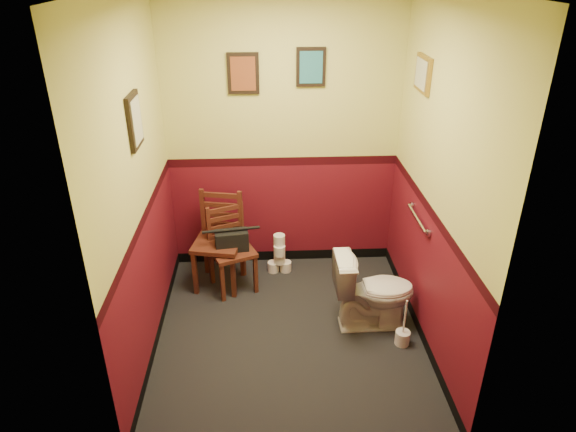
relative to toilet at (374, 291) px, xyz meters
name	(u,v)px	position (x,y,z in m)	size (l,w,h in m)	color
floor	(289,334)	(-0.72, -0.10, -0.34)	(2.20, 2.40, 0.00)	black
wall_back	(283,137)	(-0.72, 1.10, 1.01)	(2.20, 2.70, 0.00)	#5B0E1A
wall_front	(302,281)	(-0.72, -1.30, 1.01)	(2.20, 2.70, 0.00)	#5B0E1A
wall_left	(138,192)	(-1.82, -0.10, 1.01)	(2.40, 2.70, 0.00)	#5B0E1A
wall_right	(437,186)	(0.38, -0.10, 1.01)	(2.40, 2.70, 0.00)	#5B0E1A
grab_bar	(418,218)	(0.35, 0.15, 0.61)	(0.05, 0.56, 0.06)	silver
framed_print_back_a	(243,73)	(-1.07, 1.08, 1.61)	(0.28, 0.04, 0.36)	black
framed_print_back_b	(311,67)	(-0.47, 1.08, 1.66)	(0.26, 0.04, 0.34)	black
framed_print_left	(135,121)	(-1.80, 0.00, 1.51)	(0.04, 0.30, 0.38)	black
framed_print_right	(423,74)	(0.36, 0.50, 1.71)	(0.04, 0.34, 0.28)	olive
toilet	(374,291)	(0.00, 0.00, 0.00)	(0.39, 0.69, 0.68)	white
toilet_brush	(402,337)	(0.21, -0.27, -0.27)	(0.12, 0.12, 0.44)	silver
chair_left	(219,241)	(-1.35, 0.72, 0.12)	(0.50, 0.50, 0.92)	#57261A
chair_right	(231,249)	(-1.23, 0.65, 0.07)	(0.50, 0.50, 0.82)	#57261A
handbag	(232,240)	(-1.22, 0.61, 0.18)	(0.32, 0.19, 0.22)	black
tp_stack	(279,256)	(-0.77, 0.87, -0.16)	(0.24, 0.15, 0.42)	silver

